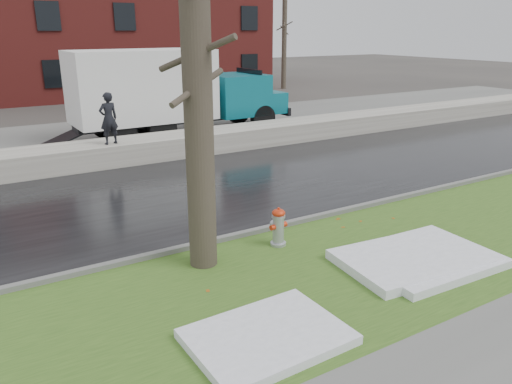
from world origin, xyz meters
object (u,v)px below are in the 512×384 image
tree (198,91)px  worker (109,118)px  fire_hydrant (278,225)px  box_truck (169,91)px

tree → worker: tree is taller
fire_hydrant → worker: size_ratio=0.49×
fire_hydrant → tree: size_ratio=0.13×
box_truck → worker: size_ratio=6.39×
box_truck → worker: bearing=-136.0°
worker → fire_hydrant: bearing=88.4°
tree → box_truck: (4.04, 11.65, -1.42)m
fire_hydrant → box_truck: (2.35, 11.68, 1.40)m
box_truck → fire_hydrant: bearing=-102.8°
fire_hydrant → tree: (-1.69, 0.03, 2.82)m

